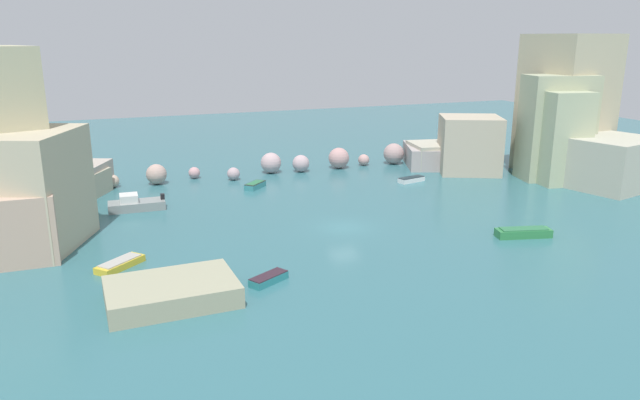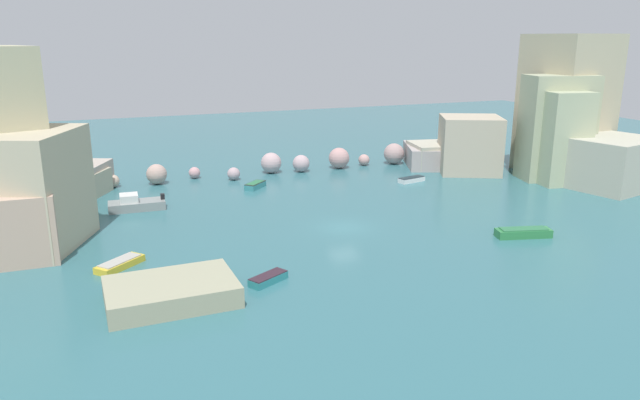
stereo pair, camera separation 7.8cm
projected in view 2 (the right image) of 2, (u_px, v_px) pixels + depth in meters
name	position (u px, v px, depth m)	size (l,w,h in m)	color
cove_water	(344.00, 227.00, 49.66)	(160.00, 160.00, 0.00)	#326971
cliff_headland_right	(547.00, 128.00, 67.85)	(23.18, 25.95, 15.76)	#AB9F9C
rock_breakwater	(284.00, 163.00, 69.44)	(39.36, 3.81, 2.57)	#B7A1A4
stone_dock	(171.00, 292.00, 35.55)	(7.59, 5.19, 1.30)	#9F9D7F
moored_boat_0	(136.00, 204.00, 54.67)	(5.11, 2.39, 1.51)	gray
moored_boat_1	(268.00, 279.00, 38.43)	(2.90, 2.21, 0.54)	teal
moored_boat_2	(523.00, 233.00, 47.21)	(4.55, 2.39, 0.73)	#2E7E43
moored_boat_3	(120.00, 264.00, 40.97)	(3.55, 3.30, 0.55)	gold
moored_boat_4	(411.00, 180.00, 65.21)	(3.24, 1.67, 0.55)	white
moored_boat_5	(255.00, 185.00, 62.50)	(2.75, 2.72, 0.63)	teal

